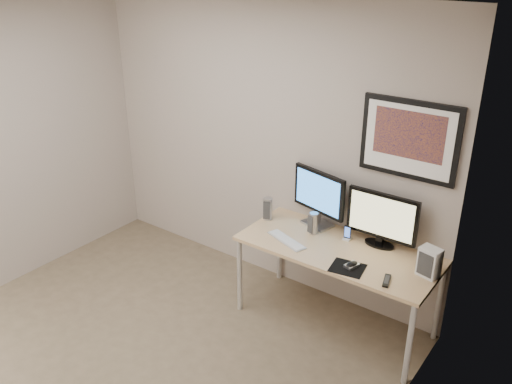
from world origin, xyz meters
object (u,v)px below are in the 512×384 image
monitor_large (319,196)px  speaker_right (314,223)px  speaker_left (268,209)px  phone_dock (347,233)px  framed_art (409,139)px  desk (338,255)px  keyboard (286,240)px  monitor_tv (382,218)px  fan_unit (429,262)px

monitor_large → speaker_right: bearing=-58.9°
monitor_large → speaker_left: (-0.41, -0.16, -0.17)m
phone_dock → speaker_right: bearing=-170.1°
speaker_left → speaker_right: (0.46, 0.01, -0.01)m
framed_art → monitor_large: size_ratio=1.40×
monitor_large → phone_dock: monitor_large is taller
desk → phone_dock: 0.21m
phone_dock → framed_art: bearing=22.0°
speaker_right → keyboard: (-0.11, -0.25, -0.09)m
framed_art → monitor_large: bearing=-173.3°
speaker_left → phone_dock: (0.74, 0.08, -0.04)m
monitor_tv → fan_unit: size_ratio=2.57×
monitor_tv → framed_art: bearing=42.3°
desk → speaker_right: 0.35m
monitor_tv → fan_unit: monitor_tv is taller
desk → monitor_large: (-0.34, 0.25, 0.34)m
speaker_right → speaker_left: bearing=-162.4°
speaker_left → speaker_right: size_ratio=1.09×
desk → fan_unit: size_ratio=7.06×
monitor_large → phone_dock: (0.33, -0.09, -0.21)m
desk → speaker_right: speaker_right is taller
desk → monitor_tv: bearing=43.8°
monitor_large → speaker_right: monitor_large is taller
framed_art → monitor_large: (-0.69, -0.08, -0.62)m
monitor_tv → keyboard: monitor_tv is taller
monitor_large → fan_unit: 1.09m
desk → monitor_large: bearing=143.4°
monitor_large → speaker_left: size_ratio=2.66×
speaker_left → speaker_right: speaker_left is taller
speaker_left → speaker_right: bearing=-20.0°
speaker_right → phone_dock: bearing=28.8°
speaker_right → keyboard: speaker_right is taller
speaker_right → framed_art: bearing=35.8°
framed_art → speaker_right: size_ratio=4.05×
framed_art → keyboard: bearing=-147.5°
monitor_large → keyboard: bearing=-85.0°
speaker_left → phone_dock: bearing=-15.6°
framed_art → monitor_tv: 0.66m
speaker_left → fan_unit: fan_unit is taller
monitor_tv → keyboard: (-0.64, -0.38, -0.24)m
monitor_tv → keyboard: size_ratio=1.48×
speaker_left → fan_unit: 1.47m
monitor_large → desk: bearing=-23.0°
monitor_large → phone_dock: bearing=-0.9°
monitor_large → fan_unit: bearing=1.9°
framed_art → phone_dock: bearing=-155.1°
monitor_tv → monitor_large: bearing=177.9°
phone_dock → speaker_left: bearing=-177.0°
monitor_tv → phone_dock: (-0.25, -0.07, -0.18)m
framed_art → monitor_tv: bearing=-137.3°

